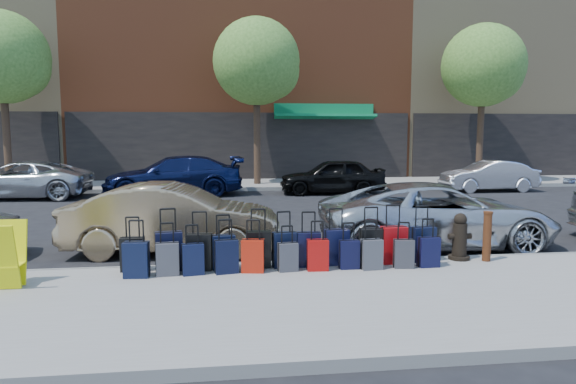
{
  "coord_description": "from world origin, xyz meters",
  "views": [
    {
      "loc": [
        -1.03,
        -13.4,
        2.47
      ],
      "look_at": [
        0.49,
        -1.5,
        1.05
      ],
      "focal_mm": 32.0,
      "sensor_mm": 36.0,
      "label": 1
    }
  ],
  "objects": [
    {
      "name": "ground",
      "position": [
        0.0,
        0.0,
        0.0
      ],
      "size": [
        120.0,
        120.0,
        0.0
      ],
      "primitive_type": "plane",
      "color": "black",
      "rests_on": "ground"
    },
    {
      "name": "sidewalk_near",
      "position": [
        0.0,
        -6.5,
        0.07
      ],
      "size": [
        60.0,
        4.0,
        0.15
      ],
      "primitive_type": "cube",
      "color": "gray",
      "rests_on": "ground"
    },
    {
      "name": "sidewalk_far",
      "position": [
        0.0,
        10.0,
        0.07
      ],
      "size": [
        60.0,
        4.0,
        0.15
      ],
      "primitive_type": "cube",
      "color": "gray",
      "rests_on": "ground"
    },
    {
      "name": "curb_near",
      "position": [
        0.0,
        -4.48,
        0.07
      ],
      "size": [
        60.0,
        0.08,
        0.15
      ],
      "primitive_type": "cube",
      "color": "gray",
      "rests_on": "ground"
    },
    {
      "name": "curb_far",
      "position": [
        0.0,
        7.98,
        0.07
      ],
      "size": [
        60.0,
        0.08,
        0.15
      ],
      "primitive_type": "cube",
      "color": "gray",
      "rests_on": "ground"
    },
    {
      "name": "building_center",
      "position": [
        0.0,
        17.99,
        9.98
      ],
      "size": [
        17.0,
        12.85,
        20.0
      ],
      "color": "brown",
      "rests_on": "ground"
    },
    {
      "name": "building_right",
      "position": [
        16.0,
        17.99,
        8.98
      ],
      "size": [
        15.0,
        12.12,
        18.0
      ],
      "color": "#9C875F",
      "rests_on": "ground"
    },
    {
      "name": "tree_left",
      "position": [
        -9.86,
        9.5,
        5.41
      ],
      "size": [
        3.8,
        3.8,
        7.27
      ],
      "color": "black",
      "rests_on": "sidewalk_far"
    },
    {
      "name": "tree_center",
      "position": [
        0.64,
        9.5,
        5.41
      ],
      "size": [
        3.8,
        3.8,
        7.27
      ],
      "color": "black",
      "rests_on": "sidewalk_far"
    },
    {
      "name": "tree_right",
      "position": [
        11.14,
        9.5,
        5.41
      ],
      "size": [
        3.8,
        3.8,
        7.27
      ],
      "color": "black",
      "rests_on": "sidewalk_far"
    },
    {
      "name": "suitcase_front_0",
      "position": [
        -2.55,
        -4.77,
        0.44
      ],
      "size": [
        0.39,
        0.23,
        0.92
      ],
      "rotation": [
        0.0,
        0.0,
        -0.05
      ],
      "color": "black",
      "rests_on": "sidewalk_near"
    },
    {
      "name": "suitcase_front_1",
      "position": [
        -1.95,
        -4.82,
        0.48
      ],
      "size": [
        0.47,
        0.31,
        1.05
      ],
      "rotation": [
        0.0,
        0.0,
        0.17
      ],
      "color": "black",
      "rests_on": "sidewalk_near"
    },
    {
      "name": "suitcase_front_2",
      "position": [
        -1.44,
        -4.85,
        0.46
      ],
      "size": [
        0.43,
        0.26,
        1.0
      ],
      "rotation": [
        0.0,
        0.0,
        -0.09
      ],
      "color": "black",
      "rests_on": "sidewalk_near"
    },
    {
      "name": "suitcase_front_3",
      "position": [
        -1.04,
        -4.81,
        0.44
      ],
      "size": [
        0.4,
        0.24,
        0.93
      ],
      "rotation": [
        0.0,
        0.0,
        0.08
      ],
      "color": "black",
      "rests_on": "sidewalk_near"
    },
    {
      "name": "suitcase_front_4",
      "position": [
        -0.44,
        -4.79,
        0.47
      ],
      "size": [
        0.42,
        0.24,
        1.01
      ],
      "rotation": [
        0.0,
        0.0,
        -0.01
      ],
      "color": "black",
      "rests_on": "sidewalk_near"
    },
    {
      "name": "suitcase_front_5",
      "position": [
        0.0,
        -4.83,
        0.45
      ],
      "size": [
        0.43,
        0.27,
        0.97
      ],
      "rotation": [
        0.0,
        0.0,
        0.14
      ],
      "color": "black",
      "rests_on": "sidewalk_near"
    },
    {
      "name": "suitcase_front_6",
      "position": [
        0.42,
        -4.84,
        0.45
      ],
      "size": [
        0.41,
        0.24,
        0.96
      ],
      "rotation": [
        0.0,
        0.0,
        -0.05
      ],
      "color": "black",
      "rests_on": "sidewalk_near"
    },
    {
      "name": "suitcase_front_7",
      "position": [
        0.93,
        -4.78,
        0.46
      ],
      "size": [
        0.43,
        0.26,
        0.99
      ],
      "rotation": [
        0.0,
        0.0,
        0.09
      ],
      "color": "black",
      "rests_on": "sidewalk_near"
    },
    {
      "name": "suitcase_front_8",
      "position": [
        1.56,
        -4.78,
        0.47
      ],
      "size": [
        0.42,
        0.23,
        1.01
      ],
      "rotation": [
        0.0,
        0.0,
        0.01
      ],
      "color": "black",
      "rests_on": "sidewalk_near"
    },
    {
      "name": "suitcase_front_9",
      "position": [
        1.95,
        -4.82,
        0.48
      ],
      "size": [
        0.45,
        0.26,
        1.05
      ],
      "rotation": [
        0.0,
        0.0,
        0.06
      ],
      "color": "#A30A0E",
      "rests_on": "sidewalk_near"
    },
    {
      "name": "suitcase_front_10",
      "position": [
        2.51,
        -4.76,
        0.47
      ],
      "size": [
        0.45,
        0.29,
        1.01
      ],
      "rotation": [
        0.0,
        0.0,
        0.14
      ],
      "color": "black",
      "rests_on": "sidewalk_near"
    },
    {
      "name": "suitcase_back_0",
      "position": [
        -2.42,
        -5.16,
        0.44
      ],
      "size": [
        0.4,
        0.25,
        0.93
      ],
      "rotation": [
        0.0,
        0.0,
        -0.08
      ],
      "color": "black",
      "rests_on": "sidewalk_near"
    },
    {
      "name": "suitcase_back_1",
      "position": [
        -1.94,
        -5.1,
        0.42
      ],
      "size": [
        0.38,
        0.24,
        0.86
      ],
      "rotation": [
        0.0,
        0.0,
        0.1
      ],
      "color": "#3E3D42",
      "rests_on": "sidewalk_near"
    },
    {
      "name": "suitcase_back_2",
      "position": [
        -1.54,
        -5.12,
        0.41
      ],
      "size": [
        0.37,
        0.26,
        0.82
      ],
      "rotation": [
        0.0,
        0.0,
        0.18
      ],
      "color": "black",
      "rests_on": "sidewalk_near"
    },
    {
      "name": "suitcase_back_3",
      "position": [
        -0.99,
        -5.09,
        0.43
      ],
      "size": [
        0.41,
        0.28,
        0.89
      ],
      "rotation": [
        0.0,
        0.0,
        0.19
      ],
      "color": "black",
      "rests_on": "sidewalk_near"
    },
    {
      "name": "suitcase_back_4",
      "position": [
        -0.56,
        -5.09,
        0.42
      ],
      "size": [
        0.4,
        0.27,
        0.88
      ],
      "rotation": [
        0.0,
        0.0,
        -0.17
      ],
      "color": "#B51D0B",
      "rests_on": "sidewalk_near"
    },
    {
      "name": "suitcase_back_5",
      "position": [
        0.02,
        -5.1,
        0.39
      ],
      "size": [
        0.34,
        0.23,
        0.77
      ],
      "rotation": [
        0.0,
        0.0,
        0.13
      ],
      "color": "#3B3A40",
      "rests_on": "sidewalk_near"
    },
    {
      "name": "suitcase_back_6",
      "position": [
        0.53,
        -5.12,
        0.41
      ],
      "size": [
        0.36,
        0.22,
        0.84
      ],
      "rotation": [
        0.0,
        0.0,
        -0.04
      ],
      "color": "#AA0D0B",
      "rests_on": "sidewalk_near"
    },
    {
      "name": "suitcase_back_7",
      "position": [
        1.08,
        -5.08,
        0.4
      ],
      "size": [
        0.33,
        0.19,
        0.79
      ],
      "rotation": [
        0.0,
        0.0,
        0.0
      ],
      "color": "black",
      "rests_on": "sidewalk_near"
    },
    {
      "name": "suitcase_back_8",
      "position": [
        1.45,
        -5.17,
        0.41
      ],
      "size": [
        0.36,
        0.23,
        0.83
      ],
      "rotation": [
        0.0,
        0.0,
        0.1
      ],
      "color": "#434349",
      "rests_on": "sidewalk_near"
    },
    {
      "name": "suitcase_back_9",
      "position": [
        2.02,
        -5.15,
        0.4
      ],
      "size": [
        0.35,
        0.23,
        0.79
      ],
      "rotation": [
        0.0,
        0.0,
        -0.14
      ],
      "color": "#333338",
      "rests_on": "sidewalk_near"
    },
    {
      "name": "suitcase_back_10",
      "position": [
        2.47,
        -5.13,
        0.41
      ],
      "size": [
        0.36,
        0.21,
        0.84
      ],
      "rotation": [
        0.0,
        0.0,
        0.03
      ],
      "color": "black",
      "rests_on": "sidewalk_near"
    },
    {
      "name": "fire_hydrant",
      "position": [
        3.23,
        -4.7,
        0.54
      ],
      "size": [
        0.43,
        0.38,
        0.85
      ],
      "rotation": [
        0.0,
        0.0,
        -0.01
      ],
      "color": "black",
      "rests_on": "sidewalk_near"
    },
    {
      "name": "bollard",
      "position": [
        3.66,
        -4.89,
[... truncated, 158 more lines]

